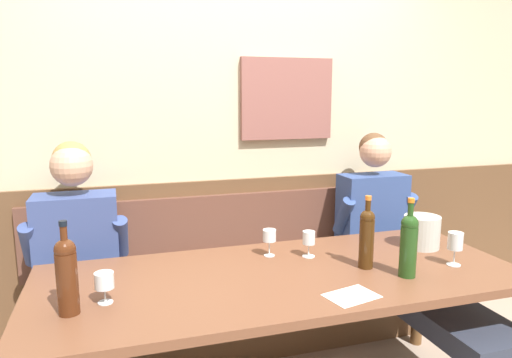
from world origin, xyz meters
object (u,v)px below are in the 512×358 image
(wine_bottle_amber_mid, at_px, (409,243))
(ice_bucket, at_px, (422,232))
(dining_table, at_px, (282,288))
(wine_bottle_clear_water, at_px, (67,274))
(wine_bottle_green_tall, at_px, (367,236))
(wine_glass_right_end, at_px, (309,239))
(wall_bench, at_px, (243,302))
(wine_glass_left_end, at_px, (269,237))
(wine_glass_mid_right, at_px, (455,242))
(wine_glass_mid_left, at_px, (104,282))
(person_center_left_seat, at_px, (74,288))
(person_right_seat, at_px, (403,255))

(wine_bottle_amber_mid, bearing_deg, ice_bucket, 46.17)
(dining_table, bearing_deg, wine_bottle_clear_water, -171.19)
(wine_bottle_green_tall, distance_m, wine_glass_right_end, 0.31)
(wine_bottle_clear_water, bearing_deg, ice_bucket, 8.89)
(wall_bench, bearing_deg, wine_bottle_clear_water, -137.40)
(wine_glass_right_end, bearing_deg, wine_glass_left_end, 159.27)
(ice_bucket, xyz_separation_m, wine_bottle_green_tall, (-0.45, -0.18, 0.07))
(wine_bottle_amber_mid, relative_size, wine_glass_mid_right, 2.22)
(wine_bottle_green_tall, bearing_deg, wine_glass_mid_left, -178.20)
(ice_bucket, height_order, wine_glass_mid_left, ice_bucket)
(wine_glass_mid_right, height_order, wine_glass_right_end, wine_glass_mid_right)
(person_center_left_seat, relative_size, person_right_seat, 1.00)
(dining_table, relative_size, wine_glass_right_end, 16.70)
(wine_bottle_amber_mid, height_order, wine_glass_mid_left, wine_bottle_amber_mid)
(wine_glass_right_end, bearing_deg, wine_glass_mid_left, -165.35)
(person_center_left_seat, bearing_deg, wall_bench, 20.94)
(wine_bottle_clear_water, distance_m, wine_glass_left_end, 1.02)
(person_center_left_seat, height_order, wine_glass_mid_right, person_center_left_seat)
(person_center_left_seat, relative_size, wine_bottle_green_tall, 3.75)
(wine_glass_right_end, bearing_deg, ice_bucket, -3.46)
(wine_glass_mid_left, bearing_deg, wine_glass_right_end, 14.65)
(person_center_left_seat, relative_size, wine_glass_mid_right, 8.01)
(dining_table, bearing_deg, wall_bench, 90.00)
(person_center_left_seat, bearing_deg, wine_glass_right_end, -8.24)
(dining_table, height_order, person_center_left_seat, person_center_left_seat)
(person_center_left_seat, xyz_separation_m, person_right_seat, (1.82, -0.02, -0.01))
(person_center_left_seat, height_order, wine_bottle_green_tall, person_center_left_seat)
(wine_bottle_amber_mid, distance_m, wine_bottle_clear_water, 1.46)
(wall_bench, bearing_deg, person_right_seat, -23.17)
(wine_bottle_amber_mid, height_order, wine_glass_mid_right, wine_bottle_amber_mid)
(person_center_left_seat, xyz_separation_m, wine_bottle_green_tall, (1.35, -0.39, 0.25))
(ice_bucket, distance_m, wine_glass_right_end, 0.65)
(wine_glass_mid_right, xyz_separation_m, wine_glass_right_end, (-0.63, 0.32, -0.03))
(wine_glass_mid_right, bearing_deg, wine_bottle_clear_water, 179.85)
(wall_bench, bearing_deg, dining_table, -90.00)
(dining_table, height_order, wine_glass_right_end, wine_glass_right_end)
(wine_bottle_green_tall, xyz_separation_m, wine_bottle_clear_water, (-1.33, -0.09, 0.00))
(wall_bench, relative_size, wine_bottle_amber_mid, 6.95)
(person_center_left_seat, bearing_deg, person_right_seat, -0.55)
(wine_bottle_green_tall, distance_m, wine_glass_mid_left, 1.20)
(person_center_left_seat, bearing_deg, wine_glass_left_end, -5.64)
(dining_table, height_order, wine_bottle_green_tall, wine_bottle_green_tall)
(person_center_left_seat, distance_m, wine_bottle_green_tall, 1.43)
(wall_bench, xyz_separation_m, wine_bottle_clear_water, (-0.92, -0.84, 0.62))
(wine_bottle_clear_water, bearing_deg, wine_glass_mid_left, 23.66)
(person_center_left_seat, distance_m, person_right_seat, 1.82)
(person_right_seat, bearing_deg, person_center_left_seat, 179.45)
(wall_bench, bearing_deg, wine_glass_left_end, -87.57)
(wine_bottle_amber_mid, height_order, wine_glass_left_end, wine_bottle_amber_mid)
(wall_bench, distance_m, wine_glass_right_end, 0.79)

